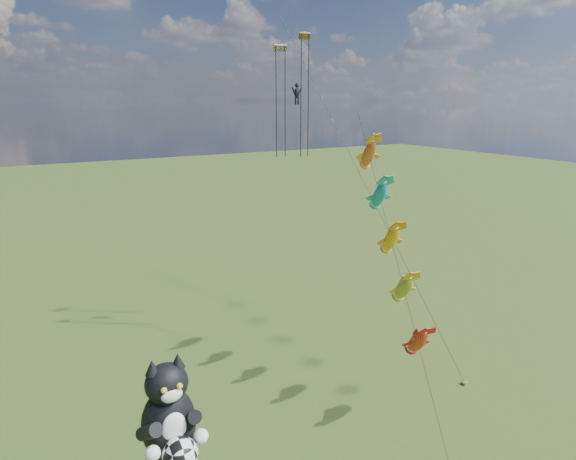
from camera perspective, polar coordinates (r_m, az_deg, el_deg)
cat_kite_rig at (r=20.14m, az=-13.79°, el=-21.03°), size 2.47×4.16×10.09m
fish_windsock_rig at (r=32.31m, az=12.13°, el=-1.15°), size 4.94×15.25×18.43m
parafoil_rig at (r=38.95m, az=1.42°, el=15.75°), size 6.51×16.60×25.65m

